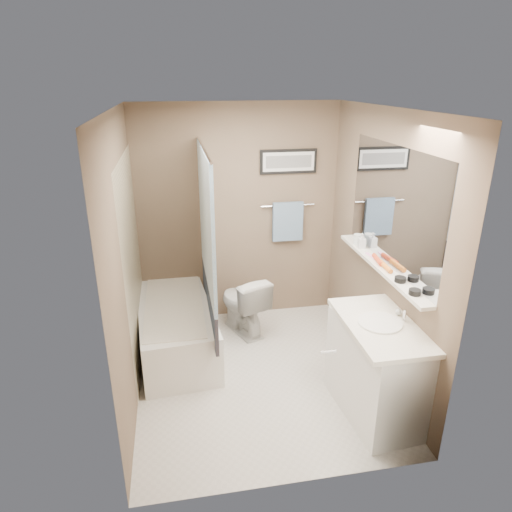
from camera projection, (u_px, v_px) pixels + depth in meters
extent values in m
plane|color=beige|center=(259.00, 375.00, 4.30)|extent=(2.50, 2.50, 0.00)
cube|color=white|center=(260.00, 111.00, 3.43)|extent=(2.20, 2.50, 0.04)
cube|color=brown|center=(238.00, 216.00, 4.99)|extent=(2.20, 0.04, 2.40)
cube|color=brown|center=(297.00, 331.00, 2.74)|extent=(2.20, 0.04, 2.40)
cube|color=brown|center=(128.00, 266.00, 3.68)|extent=(0.04, 2.50, 2.40)
cube|color=brown|center=(379.00, 249.00, 4.04)|extent=(0.04, 2.50, 2.40)
cube|color=tan|center=(133.00, 265.00, 4.21)|extent=(0.02, 1.55, 2.00)
cylinder|color=silver|center=(203.00, 148.00, 3.94)|extent=(0.02, 1.55, 0.02)
cube|color=white|center=(206.00, 220.00, 4.18)|extent=(0.03, 1.45, 1.28)
cube|color=#27344A|center=(210.00, 300.00, 4.48)|extent=(0.03, 1.45, 0.36)
cube|color=silver|center=(393.00, 207.00, 3.75)|extent=(0.02, 1.60, 1.00)
cube|color=silver|center=(380.00, 266.00, 3.93)|extent=(0.12, 1.60, 0.03)
cylinder|color=silver|center=(288.00, 205.00, 5.03)|extent=(0.60, 0.02, 0.02)
cube|color=#96BBDB|center=(288.00, 222.00, 5.08)|extent=(0.34, 0.05, 0.44)
cube|color=black|center=(288.00, 161.00, 4.87)|extent=(0.62, 0.02, 0.26)
cube|color=white|center=(289.00, 162.00, 4.86)|extent=(0.56, 0.00, 0.20)
cube|color=#595959|center=(289.00, 162.00, 4.85)|extent=(0.50, 0.00, 0.13)
cube|color=silver|center=(381.00, 351.00, 2.89)|extent=(0.80, 0.02, 2.00)
cylinder|color=silver|center=(328.00, 352.00, 2.88)|extent=(0.10, 0.02, 0.02)
cube|color=white|center=(176.00, 328.00, 4.62)|extent=(0.83, 1.55, 0.50)
cube|color=white|center=(174.00, 306.00, 4.53)|extent=(0.56, 1.36, 0.02)
imported|color=silver|center=(243.00, 304.00, 4.94)|extent=(0.59, 0.75, 0.67)
cube|color=white|center=(377.00, 371.00, 3.70)|extent=(0.58, 0.94, 0.80)
cube|color=white|center=(381.00, 326.00, 3.54)|extent=(0.54, 0.96, 0.04)
cylinder|color=white|center=(380.00, 323.00, 3.53)|extent=(0.34, 0.34, 0.01)
cylinder|color=silver|center=(405.00, 316.00, 3.55)|extent=(0.02, 0.02, 0.10)
sphere|color=silver|center=(398.00, 312.00, 3.65)|extent=(0.05, 0.05, 0.05)
cylinder|color=black|center=(415.00, 292.00, 3.38)|extent=(0.09, 0.09, 0.04)
cylinder|color=black|center=(400.00, 279.00, 3.59)|extent=(0.09, 0.09, 0.04)
cylinder|color=orange|center=(386.00, 266.00, 3.83)|extent=(0.05, 0.22, 0.04)
cylinder|color=red|center=(378.00, 260.00, 3.97)|extent=(0.07, 0.22, 0.04)
cube|color=#F696CB|center=(371.00, 256.00, 4.10)|extent=(0.05, 0.16, 0.01)
cylinder|color=silver|center=(358.00, 239.00, 4.38)|extent=(0.08, 0.08, 0.10)
imported|color=#999999|center=(362.00, 241.00, 4.29)|extent=(0.07, 0.07, 0.14)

